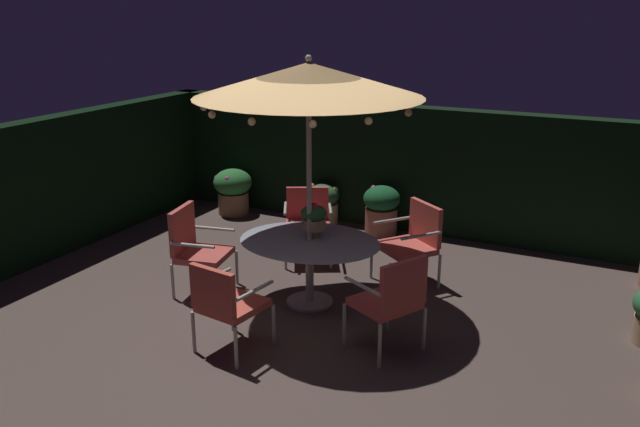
# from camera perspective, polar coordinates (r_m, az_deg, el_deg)

# --- Properties ---
(ground_plane) EXTENTS (8.00, 6.91, 0.02)m
(ground_plane) POSITION_cam_1_polar(r_m,az_deg,el_deg) (7.21, -1.58, -8.94)
(ground_plane) COLOR #503F39
(hedge_backdrop_rear) EXTENTS (8.00, 0.30, 1.83)m
(hedge_backdrop_rear) POSITION_cam_1_polar(r_m,az_deg,el_deg) (9.77, 7.42, 3.88)
(hedge_backdrop_rear) COLOR black
(hedge_backdrop_rear) RESTS_ON ground_plane
(hedge_backdrop_left) EXTENTS (0.30, 6.91, 1.83)m
(hedge_backdrop_left) POSITION_cam_1_polar(r_m,az_deg,el_deg) (9.22, -23.35, 1.70)
(hedge_backdrop_left) COLOR black
(hedge_backdrop_left) RESTS_ON ground_plane
(patio_dining_table) EXTENTS (1.59, 1.30, 0.75)m
(patio_dining_table) POSITION_cam_1_polar(r_m,az_deg,el_deg) (7.27, -0.91, -3.20)
(patio_dining_table) COLOR #B2AFA6
(patio_dining_table) RESTS_ON ground_plane
(patio_umbrella) EXTENTS (2.38, 2.38, 2.73)m
(patio_umbrella) POSITION_cam_1_polar(r_m,az_deg,el_deg) (6.83, -0.99, 11.40)
(patio_umbrella) COLOR #B5B7A6
(patio_umbrella) RESTS_ON ground_plane
(centerpiece_planter) EXTENTS (0.29, 0.29, 0.39)m
(centerpiece_planter) POSITION_cam_1_polar(r_m,az_deg,el_deg) (7.25, -0.54, -0.34)
(centerpiece_planter) COLOR tan
(centerpiece_planter) RESTS_ON patio_dining_table
(patio_chair_north) EXTENTS (0.77, 0.78, 0.99)m
(patio_chair_north) POSITION_cam_1_polar(r_m,az_deg,el_deg) (6.31, 6.22, -7.15)
(patio_chair_north) COLOR #B2B7A3
(patio_chair_north) RESTS_ON ground_plane
(patio_chair_northeast) EXTENTS (0.87, 0.86, 0.97)m
(patio_chair_northeast) POSITION_cam_1_polar(r_m,az_deg,el_deg) (7.93, 8.04, -2.12)
(patio_chair_northeast) COLOR #B5B4AC
(patio_chair_northeast) RESTS_ON ground_plane
(patio_chair_east) EXTENTS (0.79, 0.78, 0.93)m
(patio_chair_east) POSITION_cam_1_polar(r_m,az_deg,el_deg) (8.57, -1.06, -0.42)
(patio_chair_east) COLOR #B2B4AA
(patio_chair_east) RESTS_ON ground_plane
(patio_chair_southeast) EXTENTS (0.69, 0.72, 1.01)m
(patio_chair_southeast) POSITION_cam_1_polar(r_m,az_deg,el_deg) (7.75, -10.69, -2.65)
(patio_chair_southeast) COLOR #B5B7AB
(patio_chair_southeast) RESTS_ON ground_plane
(patio_chair_south) EXTENTS (0.65, 0.66, 0.93)m
(patio_chair_south) POSITION_cam_1_polar(r_m,az_deg,el_deg) (6.34, -8.11, -7.46)
(patio_chair_south) COLOR #BBB2A7
(patio_chair_south) RESTS_ON ground_plane
(potted_plant_right_far) EXTENTS (0.53, 0.53, 0.73)m
(potted_plant_right_far) POSITION_cam_1_polar(r_m,az_deg,el_deg) (9.58, 5.31, 0.41)
(potted_plant_right_far) COLOR #A8634D
(potted_plant_right_far) RESTS_ON ground_plane
(potted_plant_left_near) EXTENTS (0.48, 0.48, 0.61)m
(potted_plant_left_near) POSITION_cam_1_polar(r_m,az_deg,el_deg) (10.08, 0.33, 0.97)
(potted_plant_left_near) COLOR tan
(potted_plant_left_near) RESTS_ON ground_plane
(potted_plant_front_corner) EXTENTS (0.60, 0.60, 0.73)m
(potted_plant_front_corner) POSITION_cam_1_polar(r_m,az_deg,el_deg) (10.59, -7.51, 2.08)
(potted_plant_front_corner) COLOR #8A6646
(potted_plant_front_corner) RESTS_ON ground_plane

